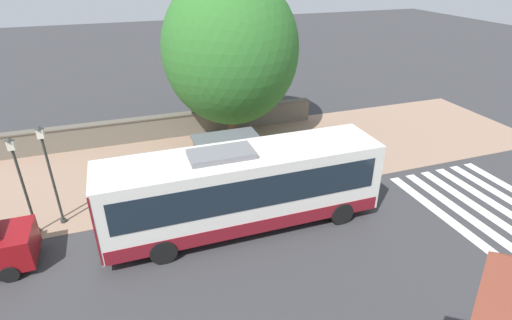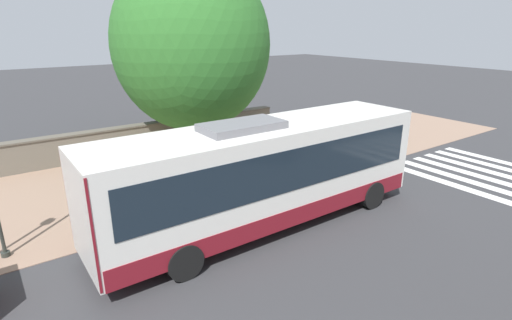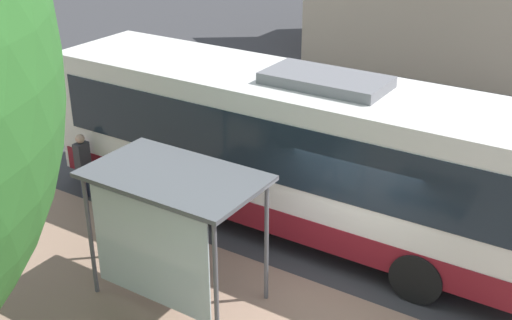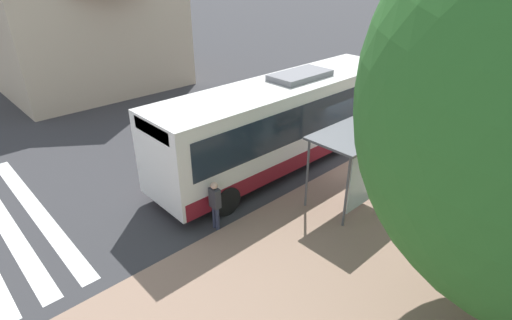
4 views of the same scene
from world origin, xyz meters
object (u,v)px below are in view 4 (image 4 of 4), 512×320
Objects in this scene: street_lamp_near at (442,76)px; pedestrian at (215,202)px; bus_shelter at (360,146)px; bench at (430,174)px; street_lamp_far at (441,80)px; parked_car_behind_bus at (419,89)px; bus at (284,120)px.

pedestrian is at bearing 86.77° from street_lamp_near.
bus_shelter reaches higher than pedestrian.
bench is at bearing 114.76° from street_lamp_near.
parked_car_behind_bus is at bearing -52.92° from street_lamp_far.
pedestrian is at bearing 109.04° from bus.
bus_shelter is 7.53m from street_lamp_far.
street_lamp_far is at bearing 111.19° from street_lamp_near.
street_lamp_near is at bearing -68.81° from street_lamp_far.
bus_shelter is 0.70× the size of street_lamp_far.
pedestrian is 12.91m from street_lamp_near.
street_lamp_near reaches higher than bus.
street_lamp_near is 1.05m from street_lamp_far.
bus_shelter is at bearing 98.65° from street_lamp_near.
bus_shelter is 10.97m from parked_car_behind_bus.
pedestrian is 0.91× the size of bench.
street_lamp_far is at bearing -95.30° from pedestrian.
street_lamp_far reaches higher than pedestrian.
street_lamp_near is 3.13m from parked_car_behind_bus.
street_lamp_far reaches higher than bench.
bus reaches higher than pedestrian.
pedestrian is (-1.61, 4.65, -0.90)m from bus.
bus_shelter is 4.94m from pedestrian.
bus is 2.63× the size of street_lamp_near.
bus_shelter is 1.73× the size of bench.
pedestrian is 0.37× the size of street_lamp_far.
bus is at bearing -70.96° from pedestrian.
bus is 5.00m from pedestrian.
bus is 2.40× the size of parked_car_behind_bus.
street_lamp_far is at bearing -83.07° from bus_shelter.
bench is (-3.26, -7.28, -0.48)m from pedestrian.
bus is 2.53× the size of street_lamp_far.
bench is at bearing -114.13° from pedestrian.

